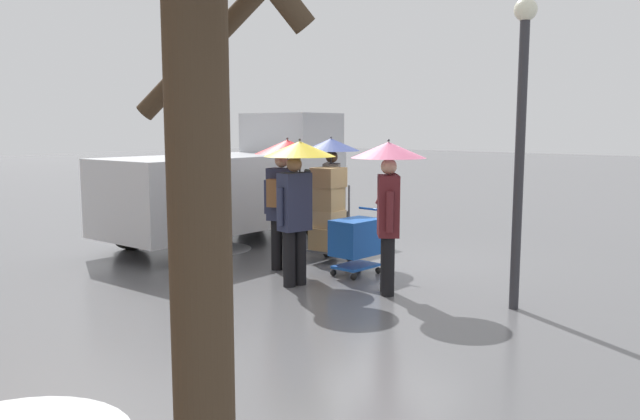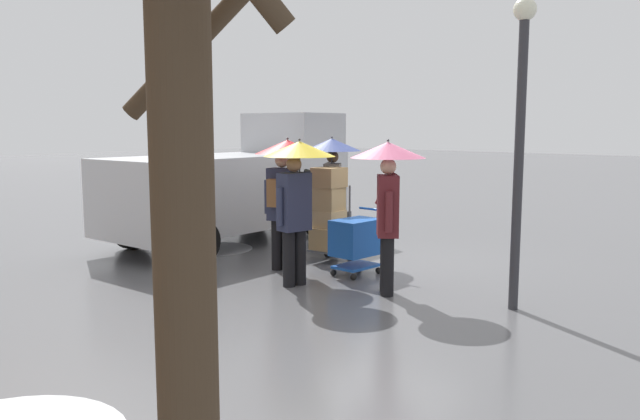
{
  "view_description": "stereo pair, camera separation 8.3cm",
  "coord_description": "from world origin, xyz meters",
  "px_view_note": "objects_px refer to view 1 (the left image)",
  "views": [
    {
      "loc": [
        -6.4,
        8.7,
        2.32
      ],
      "look_at": [
        0.04,
        1.54,
        1.05
      ],
      "focal_mm": 35.65,
      "sensor_mm": 36.0,
      "label": 1
    },
    {
      "loc": [
        -6.46,
        8.64,
        2.32
      ],
      "look_at": [
        0.04,
        1.54,
        1.05
      ],
      "focal_mm": 35.65,
      "sensor_mm": 36.0,
      "label": 2
    }
  ],
  "objects_px": {
    "hand_dolly_boxes": "(329,212)",
    "bare_tree_near": "(197,240)",
    "cargo_van_parked_right": "(238,184)",
    "shopping_cart_vendor": "(356,239)",
    "pedestrian_black_side": "(388,180)",
    "pedestrian_white_side": "(331,169)",
    "pedestrian_far_side": "(285,174)",
    "pedestrian_pink_side": "(297,178)",
    "street_lamp": "(521,122)"
  },
  "relations": [
    {
      "from": "pedestrian_far_side",
      "to": "bare_tree_near",
      "type": "distance_m",
      "value": 7.74
    },
    {
      "from": "hand_dolly_boxes",
      "to": "bare_tree_near",
      "type": "distance_m",
      "value": 8.48
    },
    {
      "from": "cargo_van_parked_right",
      "to": "street_lamp",
      "type": "distance_m",
      "value": 6.45
    },
    {
      "from": "bare_tree_near",
      "to": "street_lamp",
      "type": "relative_size",
      "value": 0.93
    },
    {
      "from": "street_lamp",
      "to": "cargo_van_parked_right",
      "type": "bearing_deg",
      "value": -7.26
    },
    {
      "from": "shopping_cart_vendor",
      "to": "pedestrian_white_side",
      "type": "xyz_separation_m",
      "value": [
        1.31,
        -0.9,
        1.0
      ]
    },
    {
      "from": "cargo_van_parked_right",
      "to": "street_lamp",
      "type": "relative_size",
      "value": 1.41
    },
    {
      "from": "hand_dolly_boxes",
      "to": "pedestrian_white_side",
      "type": "distance_m",
      "value": 0.92
    },
    {
      "from": "cargo_van_parked_right",
      "to": "pedestrian_white_side",
      "type": "distance_m",
      "value": 2.33
    },
    {
      "from": "shopping_cart_vendor",
      "to": "street_lamp",
      "type": "distance_m",
      "value": 3.23
    },
    {
      "from": "pedestrian_white_side",
      "to": "pedestrian_far_side",
      "type": "xyz_separation_m",
      "value": [
        -0.27,
        1.43,
        0.0
      ]
    },
    {
      "from": "bare_tree_near",
      "to": "street_lamp",
      "type": "height_order",
      "value": "street_lamp"
    },
    {
      "from": "pedestrian_white_side",
      "to": "pedestrian_far_side",
      "type": "bearing_deg",
      "value": 100.8
    },
    {
      "from": "pedestrian_pink_side",
      "to": "pedestrian_white_side",
      "type": "bearing_deg",
      "value": -61.29
    },
    {
      "from": "cargo_van_parked_right",
      "to": "bare_tree_near",
      "type": "bearing_deg",
      "value": 138.51
    },
    {
      "from": "shopping_cart_vendor",
      "to": "bare_tree_near",
      "type": "relative_size",
      "value": 0.28
    },
    {
      "from": "cargo_van_parked_right",
      "to": "pedestrian_white_side",
      "type": "bearing_deg",
      "value": -174.79
    },
    {
      "from": "pedestrian_white_side",
      "to": "bare_tree_near",
      "type": "relative_size",
      "value": 0.6
    },
    {
      "from": "shopping_cart_vendor",
      "to": "hand_dolly_boxes",
      "type": "distance_m",
      "value": 1.09
    },
    {
      "from": "cargo_van_parked_right",
      "to": "pedestrian_far_side",
      "type": "distance_m",
      "value": 2.87
    },
    {
      "from": "pedestrian_white_side",
      "to": "street_lamp",
      "type": "height_order",
      "value": "street_lamp"
    },
    {
      "from": "hand_dolly_boxes",
      "to": "shopping_cart_vendor",
      "type": "bearing_deg",
      "value": 155.64
    },
    {
      "from": "pedestrian_pink_side",
      "to": "pedestrian_far_side",
      "type": "xyz_separation_m",
      "value": [
        0.81,
        -0.55,
        -0.01
      ]
    },
    {
      "from": "shopping_cart_vendor",
      "to": "bare_tree_near",
      "type": "xyz_separation_m",
      "value": [
        -4.21,
        6.22,
        1.33
      ]
    },
    {
      "from": "shopping_cart_vendor",
      "to": "hand_dolly_boxes",
      "type": "height_order",
      "value": "hand_dolly_boxes"
    },
    {
      "from": "cargo_van_parked_right",
      "to": "pedestrian_white_side",
      "type": "xyz_separation_m",
      "value": [
        -2.29,
        -0.21,
        0.39
      ]
    },
    {
      "from": "shopping_cart_vendor",
      "to": "pedestrian_black_side",
      "type": "height_order",
      "value": "pedestrian_black_side"
    },
    {
      "from": "shopping_cart_vendor",
      "to": "pedestrian_black_side",
      "type": "distance_m",
      "value": 1.54
    },
    {
      "from": "shopping_cart_vendor",
      "to": "pedestrian_pink_side",
      "type": "height_order",
      "value": "pedestrian_pink_side"
    },
    {
      "from": "cargo_van_parked_right",
      "to": "hand_dolly_boxes",
      "type": "distance_m",
      "value": 2.68
    },
    {
      "from": "pedestrian_white_side",
      "to": "pedestrian_pink_side",
      "type": "bearing_deg",
      "value": 118.71
    },
    {
      "from": "pedestrian_white_side",
      "to": "pedestrian_black_side",
      "type": "bearing_deg",
      "value": 147.77
    },
    {
      "from": "hand_dolly_boxes",
      "to": "pedestrian_black_side",
      "type": "bearing_deg",
      "value": 153.04
    },
    {
      "from": "bare_tree_near",
      "to": "street_lamp",
      "type": "distance_m",
      "value": 6.31
    },
    {
      "from": "shopping_cart_vendor",
      "to": "pedestrian_white_side",
      "type": "relative_size",
      "value": 0.47
    },
    {
      "from": "cargo_van_parked_right",
      "to": "shopping_cart_vendor",
      "type": "bearing_deg",
      "value": 169.19
    },
    {
      "from": "cargo_van_parked_right",
      "to": "pedestrian_far_side",
      "type": "height_order",
      "value": "cargo_van_parked_right"
    },
    {
      "from": "hand_dolly_boxes",
      "to": "street_lamp",
      "type": "height_order",
      "value": "street_lamp"
    },
    {
      "from": "pedestrian_black_side",
      "to": "street_lamp",
      "type": "bearing_deg",
      "value": -164.82
    },
    {
      "from": "pedestrian_white_side",
      "to": "street_lamp",
      "type": "distance_m",
      "value": 4.2
    },
    {
      "from": "cargo_van_parked_right",
      "to": "pedestrian_pink_side",
      "type": "relative_size",
      "value": 2.54
    },
    {
      "from": "pedestrian_white_side",
      "to": "pedestrian_far_side",
      "type": "relative_size",
      "value": 1.0
    },
    {
      "from": "shopping_cart_vendor",
      "to": "pedestrian_black_side",
      "type": "relative_size",
      "value": 0.47
    },
    {
      "from": "hand_dolly_boxes",
      "to": "bare_tree_near",
      "type": "height_order",
      "value": "bare_tree_near"
    },
    {
      "from": "pedestrian_black_side",
      "to": "pedestrian_far_side",
      "type": "height_order",
      "value": "same"
    },
    {
      "from": "pedestrian_pink_side",
      "to": "pedestrian_far_side",
      "type": "relative_size",
      "value": 1.0
    },
    {
      "from": "cargo_van_parked_right",
      "to": "pedestrian_black_side",
      "type": "distance_m",
      "value": 4.8
    },
    {
      "from": "cargo_van_parked_right",
      "to": "hand_dolly_boxes",
      "type": "bearing_deg",
      "value": 174.48
    },
    {
      "from": "shopping_cart_vendor",
      "to": "pedestrian_pink_side",
      "type": "bearing_deg",
      "value": 78.14
    },
    {
      "from": "hand_dolly_boxes",
      "to": "pedestrian_black_side",
      "type": "distance_m",
      "value": 2.32
    }
  ]
}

